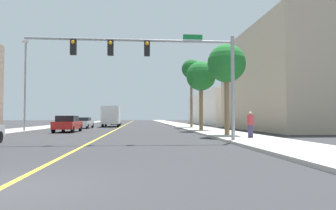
{
  "coord_description": "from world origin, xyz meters",
  "views": [
    {
      "loc": [
        2.77,
        -6.41,
        1.42
      ],
      "look_at": [
        4.79,
        16.63,
        2.31
      ],
      "focal_mm": 33.46,
      "sensor_mm": 36.0,
      "label": 1
    }
  ],
  "objects_px": {
    "car_blue": "(116,121)",
    "car_white": "(83,123)",
    "street_lamp": "(25,81)",
    "pedestrian": "(250,125)",
    "palm_far": "(191,70)",
    "car_red": "(68,124)",
    "palm_mid": "(201,77)",
    "palm_near": "(227,64)",
    "delivery_truck": "(111,116)",
    "traffic_signal_mast": "(161,59)"
  },
  "relations": [
    {
      "from": "street_lamp",
      "to": "palm_mid",
      "type": "height_order",
      "value": "street_lamp"
    },
    {
      "from": "traffic_signal_mast",
      "to": "street_lamp",
      "type": "relative_size",
      "value": 1.36
    },
    {
      "from": "palm_mid",
      "to": "palm_near",
      "type": "bearing_deg",
      "value": -88.76
    },
    {
      "from": "palm_mid",
      "to": "car_red",
      "type": "bearing_deg",
      "value": -177.07
    },
    {
      "from": "traffic_signal_mast",
      "to": "car_red",
      "type": "relative_size",
      "value": 2.55
    },
    {
      "from": "palm_mid",
      "to": "pedestrian",
      "type": "relative_size",
      "value": 4.26
    },
    {
      "from": "traffic_signal_mast",
      "to": "palm_far",
      "type": "distance_m",
      "value": 22.96
    },
    {
      "from": "palm_far",
      "to": "car_red",
      "type": "distance_m",
      "value": 17.49
    },
    {
      "from": "street_lamp",
      "to": "car_white",
      "type": "height_order",
      "value": "street_lamp"
    },
    {
      "from": "street_lamp",
      "to": "car_blue",
      "type": "xyz_separation_m",
      "value": [
        6.24,
        28.93,
        -4.11
      ]
    },
    {
      "from": "palm_far",
      "to": "delivery_truck",
      "type": "relative_size",
      "value": 1.12
    },
    {
      "from": "street_lamp",
      "to": "traffic_signal_mast",
      "type": "bearing_deg",
      "value": -47.63
    },
    {
      "from": "pedestrian",
      "to": "street_lamp",
      "type": "bearing_deg",
      "value": -20.34
    },
    {
      "from": "palm_far",
      "to": "delivery_truck",
      "type": "height_order",
      "value": "palm_far"
    },
    {
      "from": "palm_near",
      "to": "car_white",
      "type": "distance_m",
      "value": 22.93
    },
    {
      "from": "traffic_signal_mast",
      "to": "car_blue",
      "type": "xyz_separation_m",
      "value": [
        -5.68,
        42.01,
        -3.94
      ]
    },
    {
      "from": "palm_far",
      "to": "car_red",
      "type": "bearing_deg",
      "value": -144.88
    },
    {
      "from": "car_red",
      "to": "palm_mid",
      "type": "bearing_deg",
      "value": 3.64
    },
    {
      "from": "palm_mid",
      "to": "pedestrian",
      "type": "distance_m",
      "value": 12.66
    },
    {
      "from": "car_red",
      "to": "car_white",
      "type": "bearing_deg",
      "value": 92.74
    },
    {
      "from": "palm_near",
      "to": "palm_mid",
      "type": "height_order",
      "value": "palm_mid"
    },
    {
      "from": "street_lamp",
      "to": "pedestrian",
      "type": "height_order",
      "value": "street_lamp"
    },
    {
      "from": "palm_near",
      "to": "pedestrian",
      "type": "relative_size",
      "value": 4.07
    },
    {
      "from": "palm_near",
      "to": "car_red",
      "type": "xyz_separation_m",
      "value": [
        -13.0,
        8.0,
        -4.43
      ]
    },
    {
      "from": "car_white",
      "to": "street_lamp",
      "type": "bearing_deg",
      "value": -108.3
    },
    {
      "from": "palm_mid",
      "to": "delivery_truck",
      "type": "height_order",
      "value": "palm_mid"
    },
    {
      "from": "pedestrian",
      "to": "car_white",
      "type": "bearing_deg",
      "value": -44.12
    },
    {
      "from": "delivery_truck",
      "to": "pedestrian",
      "type": "distance_m",
      "value": 29.55
    },
    {
      "from": "traffic_signal_mast",
      "to": "pedestrian",
      "type": "distance_m",
      "value": 6.97
    },
    {
      "from": "palm_mid",
      "to": "delivery_truck",
      "type": "xyz_separation_m",
      "value": [
        -10.25,
        15.59,
        -3.84
      ]
    },
    {
      "from": "delivery_truck",
      "to": "pedestrian",
      "type": "height_order",
      "value": "delivery_truck"
    },
    {
      "from": "street_lamp",
      "to": "pedestrian",
      "type": "relative_size",
      "value": 5.28
    },
    {
      "from": "car_white",
      "to": "car_red",
      "type": "relative_size",
      "value": 0.98
    },
    {
      "from": "car_white",
      "to": "car_red",
      "type": "xyz_separation_m",
      "value": [
        0.36,
        -10.09,
        0.08
      ]
    },
    {
      "from": "palm_mid",
      "to": "car_red",
      "type": "relative_size",
      "value": 1.52
    },
    {
      "from": "palm_far",
      "to": "car_white",
      "type": "relative_size",
      "value": 1.95
    },
    {
      "from": "palm_mid",
      "to": "car_white",
      "type": "xyz_separation_m",
      "value": [
        -13.17,
        9.43,
        -4.71
      ]
    },
    {
      "from": "palm_mid",
      "to": "car_blue",
      "type": "relative_size",
      "value": 1.61
    },
    {
      "from": "palm_near",
      "to": "palm_mid",
      "type": "bearing_deg",
      "value": 91.24
    },
    {
      "from": "car_blue",
      "to": "delivery_truck",
      "type": "height_order",
      "value": "delivery_truck"
    },
    {
      "from": "palm_near",
      "to": "car_blue",
      "type": "relative_size",
      "value": 1.54
    },
    {
      "from": "street_lamp",
      "to": "palm_near",
      "type": "bearing_deg",
      "value": -25.85
    },
    {
      "from": "palm_near",
      "to": "delivery_truck",
      "type": "xyz_separation_m",
      "value": [
        -10.44,
        24.25,
        -3.64
      ]
    },
    {
      "from": "traffic_signal_mast",
      "to": "palm_mid",
      "type": "relative_size",
      "value": 1.68
    },
    {
      "from": "street_lamp",
      "to": "car_red",
      "type": "relative_size",
      "value": 1.88
    },
    {
      "from": "palm_near",
      "to": "car_white",
      "type": "height_order",
      "value": "palm_near"
    },
    {
      "from": "traffic_signal_mast",
      "to": "car_white",
      "type": "relative_size",
      "value": 2.6
    },
    {
      "from": "car_blue",
      "to": "car_white",
      "type": "bearing_deg",
      "value": -99.86
    },
    {
      "from": "palm_far",
      "to": "car_blue",
      "type": "relative_size",
      "value": 2.04
    },
    {
      "from": "palm_far",
      "to": "car_white",
      "type": "height_order",
      "value": "palm_far"
    }
  ]
}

